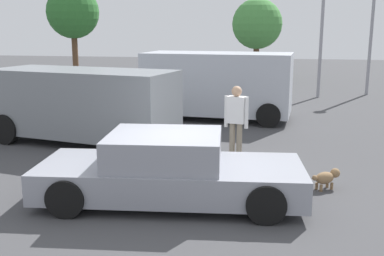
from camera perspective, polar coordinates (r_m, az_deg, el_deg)
name	(u,v)px	position (r m, az deg, el deg)	size (l,w,h in m)	color
ground_plane	(174,198)	(8.33, -2.27, -8.76)	(80.00, 80.00, 0.00)	#424244
sedan_foreground	(169,171)	(8.01, -2.89, -5.35)	(4.77, 2.28, 1.23)	gray
dog	(327,177)	(9.06, 16.53, -5.94)	(0.54, 0.45, 0.38)	olive
van_white	(217,83)	(15.37, 3.20, 5.60)	(4.99, 2.56, 2.22)	#B2B7C1
suv_dark	(84,103)	(12.37, -13.43, 3.05)	(5.18, 2.83, 1.95)	gray
pedestrian	(236,116)	(10.49, 5.56, 1.49)	(0.56, 0.31, 1.73)	gray
light_post_near	(323,1)	(20.93, 16.16, 15.07)	(0.44, 0.44, 6.09)	gray
light_post_mid	(373,9)	(22.47, 21.78, 13.70)	(0.44, 0.44, 5.58)	gray
tree_back_left	(73,13)	(28.74, -14.71, 13.82)	(3.10, 3.10, 5.51)	brown
tree_back_right	(257,24)	(28.23, 8.16, 12.76)	(3.00, 3.00, 4.78)	brown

